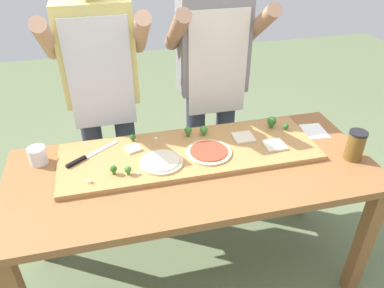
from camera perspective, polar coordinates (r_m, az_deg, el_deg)
ground_plane at (r=2.38m, az=0.18°, el=-18.64°), size 8.00×8.00×0.00m
prep_table at (r=1.90m, az=0.21°, el=-6.04°), size 1.80×0.76×0.77m
cutting_board at (r=1.93m, az=-0.31°, el=-1.27°), size 1.31×0.43×0.03m
chefs_knife at (r=1.93m, az=-15.87°, el=-1.94°), size 0.26×0.20×0.02m
pizza_whole_tomato_red at (r=1.90m, az=2.58°, el=-1.20°), size 0.23×0.23×0.02m
pizza_whole_cheese_artichoke at (r=1.83m, az=-4.65°, el=-2.69°), size 0.21×0.21×0.02m
pizza_slice_far_left at (r=1.99m, az=12.45°, el=-0.16°), size 0.11×0.11×0.01m
pizza_slice_near_right at (r=2.03m, az=7.83°, el=1.01°), size 0.11×0.11×0.01m
pizza_slice_far_right at (r=1.94m, az=-8.98°, el=-0.70°), size 0.09×0.09×0.01m
broccoli_floret_back_mid at (r=2.01m, az=-9.02°, el=1.03°), size 0.03×0.03×0.04m
broccoli_floret_center_left at (r=2.14m, az=12.04°, el=3.37°), size 0.05×0.05×0.07m
broccoli_floret_front_left at (r=2.03m, az=1.80°, el=2.16°), size 0.04×0.04×0.05m
broccoli_floret_front_right at (r=1.78m, az=-11.87°, el=-3.76°), size 0.03×0.03×0.05m
broccoli_floret_back_right at (r=2.02m, az=-0.61°, el=2.03°), size 0.04×0.04×0.06m
broccoli_floret_back_left at (r=1.76m, az=-9.74°, el=-3.87°), size 0.03×0.03×0.05m
broccoli_floret_center_right at (r=2.14m, az=14.10°, el=2.61°), size 0.03×0.03×0.04m
cheese_crumble_a at (r=1.77m, az=-8.13°, el=-4.49°), size 0.02×0.02×0.01m
cheese_crumble_b at (r=2.01m, az=-5.50°, el=0.78°), size 0.02×0.02×0.01m
cheese_crumble_c at (r=1.76m, az=-15.30°, el=-5.54°), size 0.02×0.02×0.02m
flour_cup at (r=2.00m, az=-22.41°, el=-1.77°), size 0.09×0.09×0.09m
sauce_jar at (r=2.03m, az=23.62°, el=-0.18°), size 0.09×0.09×0.16m
recipe_note at (r=2.24m, az=18.11°, el=1.90°), size 0.14×0.17×0.00m
cook_left at (r=2.19m, az=-13.58°, el=8.81°), size 0.54×0.39×1.67m
cook_right at (r=2.28m, az=3.15°, el=10.62°), size 0.54×0.39×1.67m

